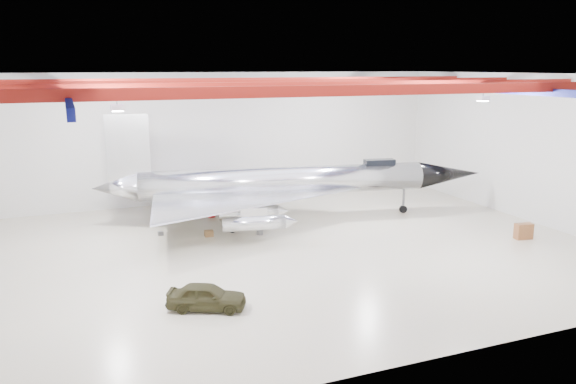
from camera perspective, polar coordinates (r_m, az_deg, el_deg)
name	(u,v)px	position (r m, az deg, el deg)	size (l,w,h in m)	color
floor	(281,250)	(36.01, -0.68, -5.93)	(40.00, 40.00, 0.00)	beige
wall_back	(219,137)	(48.82, -7.02, 5.52)	(40.00, 40.00, 0.00)	silver
wall_right	(532,148)	(45.68, 23.51, 4.08)	(30.00, 30.00, 0.00)	silver
ceiling	(281,74)	(34.14, -0.73, 11.86)	(40.00, 40.00, 0.00)	#0A0F38
ceiling_structure	(281,86)	(34.16, -0.73, 10.72)	(39.50, 29.50, 1.08)	maroon
jet_aircraft	(284,185)	(42.46, -0.42, 0.72)	(30.04, 19.92, 8.23)	silver
jeep	(207,296)	(27.73, -8.28, -10.45)	(1.53, 3.80, 1.30)	#312F18
desk	(524,231)	(41.37, 22.81, -3.70)	(1.17, 0.59, 1.07)	brown
crate_ply	(209,233)	(39.20, -8.04, -4.18)	(0.59, 0.47, 0.41)	olive
toolbox_red	(211,215)	(44.09, -7.80, -2.32)	(0.51, 0.41, 0.36)	#A91011
engine_drum	(260,232)	(39.26, -2.88, -4.05)	(0.45, 0.45, 0.41)	#59595B
crate_small	(161,234)	(40.04, -12.81, -4.13)	(0.37, 0.29, 0.26)	#59595B
oil_barrel	(240,222)	(41.74, -4.87, -3.04)	(0.63, 0.50, 0.44)	olive
spares_box	(262,212)	(44.45, -2.61, -2.08)	(0.41, 0.41, 0.37)	#59595B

